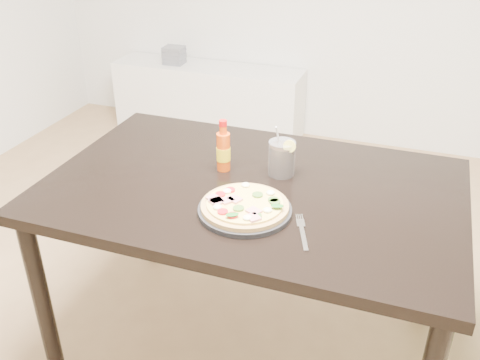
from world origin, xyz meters
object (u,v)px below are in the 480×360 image
(plate, at_px, (245,210))
(media_console, at_px, (208,99))
(fork, at_px, (302,231))
(hot_sauce_bottle, at_px, (223,151))
(pizza, at_px, (244,205))
(cola_cup, at_px, (282,159))
(dining_table, at_px, (252,205))

(plate, xyz_separation_m, media_console, (-1.04, 2.14, -0.51))
(plate, bearing_deg, fork, -12.41)
(hot_sauce_bottle, distance_m, media_console, 2.16)
(plate, distance_m, media_console, 2.43)
(plate, xyz_separation_m, pizza, (-0.00, -0.00, 0.02))
(plate, xyz_separation_m, fork, (0.19, -0.04, -0.01))
(hot_sauce_bottle, relative_size, fork, 1.04)
(plate, xyz_separation_m, hot_sauce_bottle, (-0.17, 0.25, 0.07))
(pizza, bearing_deg, plate, 60.67)
(plate, xyz_separation_m, cola_cup, (0.04, 0.28, 0.05))
(hot_sauce_bottle, distance_m, fork, 0.47)
(plate, bearing_deg, pizza, -119.33)
(hot_sauce_bottle, bearing_deg, cola_cup, 10.70)
(dining_table, bearing_deg, plate, -78.53)
(pizza, xyz_separation_m, fork, (0.19, -0.04, -0.02))
(pizza, height_order, fork, pizza)
(dining_table, relative_size, media_console, 1.00)
(fork, xyz_separation_m, media_console, (-1.23, 2.18, -0.50))
(cola_cup, bearing_deg, dining_table, -123.09)
(hot_sauce_bottle, bearing_deg, pizza, -56.32)
(cola_cup, bearing_deg, hot_sauce_bottle, -169.30)
(pizza, bearing_deg, hot_sauce_bottle, 123.68)
(hot_sauce_bottle, bearing_deg, fork, -38.81)
(plate, relative_size, cola_cup, 1.59)
(fork, distance_m, media_console, 2.56)
(plate, height_order, cola_cup, cola_cup)
(cola_cup, height_order, fork, cola_cup)
(plate, relative_size, pizza, 1.07)
(cola_cup, xyz_separation_m, fork, (0.16, -0.33, -0.06))
(fork, bearing_deg, cola_cup, 95.26)
(dining_table, bearing_deg, fork, -43.55)
(media_console, bearing_deg, dining_table, -63.04)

